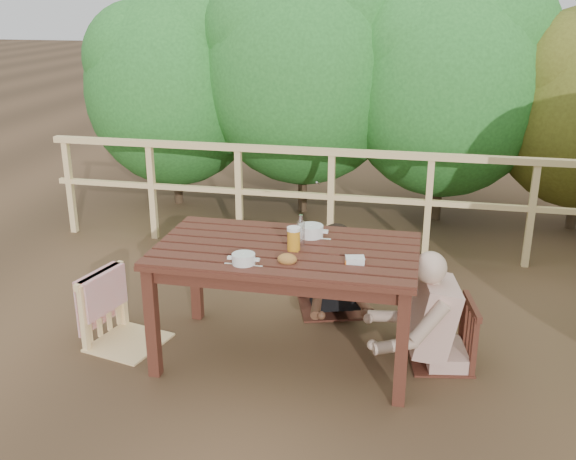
% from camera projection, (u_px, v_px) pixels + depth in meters
% --- Properties ---
extents(ground, '(60.00, 60.00, 0.00)m').
position_uv_depth(ground, '(286.00, 355.00, 4.54)').
color(ground, brown).
rests_on(ground, ground).
extents(table, '(1.70, 0.95, 0.78)m').
position_uv_depth(table, '(286.00, 304.00, 4.41)').
color(table, '#3F1D14').
rests_on(table, ground).
extents(chair_left, '(0.58, 0.58, 0.97)m').
position_uv_depth(chair_left, '(124.00, 281.00, 4.53)').
color(chair_left, '#E8C381').
rests_on(chair_left, ground).
extents(chair_far, '(0.61, 0.61, 0.97)m').
position_uv_depth(chair_far, '(332.00, 251.00, 5.06)').
color(chair_far, '#3F1D14').
rests_on(chair_far, ground).
extents(chair_right, '(0.48, 0.48, 0.83)m').
position_uv_depth(chair_right, '(444.00, 306.00, 4.32)').
color(chair_right, '#3F1D14').
rests_on(chair_right, ground).
extents(woman, '(0.61, 0.68, 1.14)m').
position_uv_depth(woman, '(333.00, 240.00, 5.05)').
color(woman, black).
rests_on(woman, ground).
extents(diner_right, '(0.73, 0.63, 1.31)m').
position_uv_depth(diner_right, '(452.00, 273.00, 4.24)').
color(diner_right, tan).
rests_on(diner_right, ground).
extents(railing, '(5.60, 0.10, 1.01)m').
position_uv_depth(railing, '(331.00, 201.00, 6.21)').
color(railing, '#E8C381').
rests_on(railing, ground).
extents(hedge_row, '(6.60, 1.60, 3.80)m').
position_uv_depth(hedge_row, '(390.00, 40.00, 6.77)').
color(hedge_row, '#266725').
rests_on(hedge_row, ground).
extents(soup_near, '(0.24, 0.24, 0.08)m').
position_uv_depth(soup_near, '(244.00, 260.00, 4.00)').
color(soup_near, silver).
rests_on(soup_near, table).
extents(soup_far, '(0.28, 0.28, 0.09)m').
position_uv_depth(soup_far, '(311.00, 232.00, 4.45)').
color(soup_far, silver).
rests_on(soup_far, table).
extents(bread_roll, '(0.12, 0.09, 0.07)m').
position_uv_depth(bread_roll, '(287.00, 259.00, 4.02)').
color(bread_roll, olive).
rests_on(bread_roll, table).
extents(beer_glass, '(0.09, 0.09, 0.17)m').
position_uv_depth(beer_glass, '(294.00, 240.00, 4.21)').
color(beer_glass, orange).
rests_on(beer_glass, table).
extents(bottle, '(0.05, 0.05, 0.23)m').
position_uv_depth(bottle, '(301.00, 232.00, 4.26)').
color(bottle, white).
rests_on(bottle, table).
extents(butter_tub, '(0.13, 0.11, 0.05)m').
position_uv_depth(butter_tub, '(355.00, 261.00, 4.03)').
color(butter_tub, white).
rests_on(butter_tub, table).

